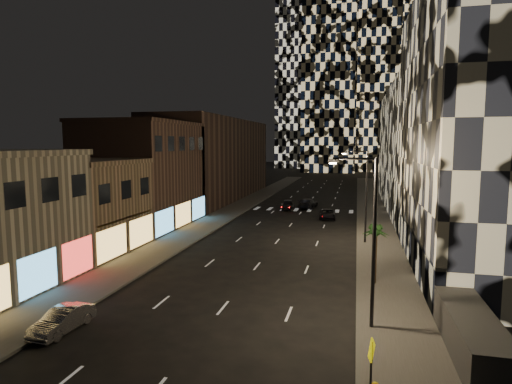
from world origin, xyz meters
The scene contains 21 objects.
sidewalk_left centered at (-10.00, 50.00, 0.07)m, with size 4.00×120.00×0.15m, color #47443F.
sidewalk_right centered at (10.00, 50.00, 0.07)m, with size 4.00×120.00×0.15m, color #47443F.
curb_left centered at (-7.90, 50.00, 0.07)m, with size 0.20×120.00×0.15m, color #4C4C47.
curb_right centered at (7.90, 50.00, 0.07)m, with size 0.20×120.00×0.15m, color #4C4C47.
retail_tan centered at (-17.00, 21.00, 4.00)m, with size 10.00×10.00×8.00m, color #886C52.
retail_brown centered at (-17.00, 33.50, 6.00)m, with size 10.00×15.00×12.00m, color #51382E.
retail_filler_left centered at (-17.00, 60.00, 7.00)m, with size 10.00×40.00×14.00m, color #51382E.
midrise_base centered at (12.30, 24.50, 1.50)m, with size 0.60×25.00×3.00m, color #383838.
plinth_right centered at (13.00, 8.00, 1.00)m, with size 2.00×8.00×2.00m, color #383838.
midrise_filler_right centered at (20.00, 57.00, 9.00)m, with size 16.00×40.00×18.00m, color #232326.
tower_right_mid centered at (35.00, 135.00, 50.00)m, with size 20.00×20.00×100.00m, color black.
tower_left_back centered at (-12.00, 165.00, 60.00)m, with size 24.00×24.00×120.00m, color black.
tower_center_low centered at (-2.00, 140.00, 47.50)m, with size 18.00×18.00×95.00m, color black.
streetlight_near centered at (8.35, 10.00, 5.35)m, with size 2.55×0.25×9.00m.
streetlight_far centered at (8.35, 30.00, 5.35)m, with size 2.55×0.25×9.00m.
car_silver_parked centered at (-7.20, 5.98, 0.62)m, with size 1.32×3.79×1.25m, color gray.
car_dark_midlane centered at (-2.22, 49.74, 0.75)m, with size 1.77×4.41×1.50m, color black.
car_dark_oncoming centered at (0.56, 51.95, 0.74)m, with size 2.09×5.13×1.49m, color black.
car_dark_rightlane centered at (4.03, 43.24, 0.62)m, with size 2.06×4.46×1.24m, color black.
ped_sign centered at (8.30, 2.29, 2.14)m, with size 0.29×0.95×2.90m.
palm_tree centered at (9.00, 17.40, 3.57)m, with size 2.12×2.07×4.14m.
Camera 1 is at (7.62, -12.60, 9.84)m, focal length 30.00 mm.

